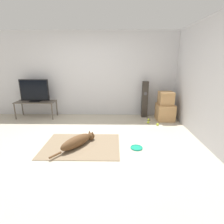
# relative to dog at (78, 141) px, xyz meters

# --- Properties ---
(ground_plane) EXTENTS (12.00, 12.00, 0.00)m
(ground_plane) POSITION_rel_dog_xyz_m (0.04, 0.17, -0.12)
(ground_plane) COLOR #BCB29E
(wall_back) EXTENTS (8.00, 0.06, 2.55)m
(wall_back) POSITION_rel_dog_xyz_m (0.04, 2.27, 1.15)
(wall_back) COLOR silver
(wall_back) RESTS_ON ground_plane
(wall_right) EXTENTS (0.06, 8.00, 2.55)m
(wall_right) POSITION_rel_dog_xyz_m (2.64, 0.17, 1.15)
(wall_right) COLOR silver
(wall_right) RESTS_ON ground_plane
(area_rug) EXTENTS (1.55, 1.15, 0.01)m
(area_rug) POSITION_rel_dog_xyz_m (0.06, 0.04, -0.12)
(area_rug) COLOR #847056
(area_rug) RESTS_ON ground_plane
(dog) EXTENTS (0.71, 0.95, 0.24)m
(dog) POSITION_rel_dog_xyz_m (0.00, 0.00, 0.00)
(dog) COLOR brown
(dog) RESTS_ON area_rug
(frisbee) EXTENTS (0.25, 0.25, 0.03)m
(frisbee) POSITION_rel_dog_xyz_m (1.19, -0.05, -0.11)
(frisbee) COLOR #199E7A
(frisbee) RESTS_ON ground_plane
(cardboard_box_lower) EXTENTS (0.49, 0.50, 0.47)m
(cardboard_box_lower) POSITION_rel_dog_xyz_m (2.23, 1.73, 0.11)
(cardboard_box_lower) COLOR tan
(cardboard_box_lower) RESTS_ON ground_plane
(cardboard_box_upper) EXTENTS (0.39, 0.40, 0.37)m
(cardboard_box_upper) POSITION_rel_dog_xyz_m (2.22, 1.73, 0.53)
(cardboard_box_upper) COLOR tan
(cardboard_box_upper) RESTS_ON cardboard_box_lower
(floor_speaker) EXTENTS (0.17, 0.18, 1.10)m
(floor_speaker) POSITION_rel_dog_xyz_m (1.66, 2.03, 0.43)
(floor_speaker) COLOR #2D2823
(floor_speaker) RESTS_ON ground_plane
(tv_stand) EXTENTS (1.17, 0.49, 0.51)m
(tv_stand) POSITION_rel_dog_xyz_m (-1.66, 1.91, 0.33)
(tv_stand) COLOR brown
(tv_stand) RESTS_ON ground_plane
(tv) EXTENTS (0.86, 0.20, 0.66)m
(tv) POSITION_rel_dog_xyz_m (-1.66, 1.92, 0.71)
(tv) COLOR black
(tv) RESTS_ON tv_stand
(tennis_ball_by_boxes) EXTENTS (0.07, 0.07, 0.07)m
(tennis_ball_by_boxes) POSITION_rel_dog_xyz_m (1.74, 1.65, -0.09)
(tennis_ball_by_boxes) COLOR #C6E033
(tennis_ball_by_boxes) RESTS_ON ground_plane
(tennis_ball_near_speaker) EXTENTS (0.07, 0.07, 0.07)m
(tennis_ball_near_speaker) POSITION_rel_dog_xyz_m (1.91, 1.25, -0.09)
(tennis_ball_near_speaker) COLOR #C6E033
(tennis_ball_near_speaker) RESTS_ON ground_plane
(tennis_ball_loose_on_carpet) EXTENTS (0.07, 0.07, 0.07)m
(tennis_ball_loose_on_carpet) POSITION_rel_dog_xyz_m (1.68, 1.41, -0.09)
(tennis_ball_loose_on_carpet) COLOR #C6E033
(tennis_ball_loose_on_carpet) RESTS_ON ground_plane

